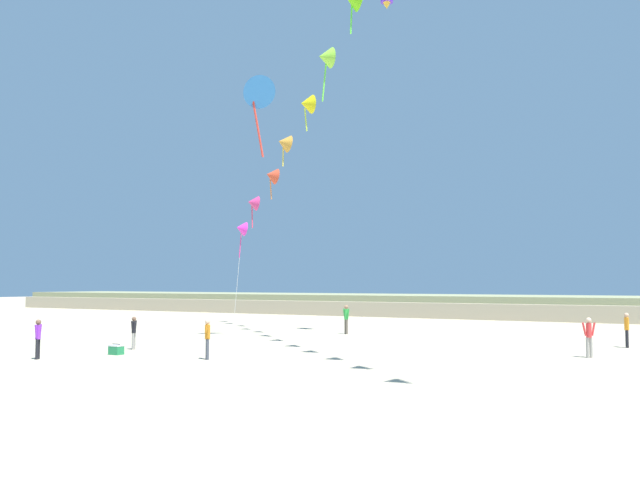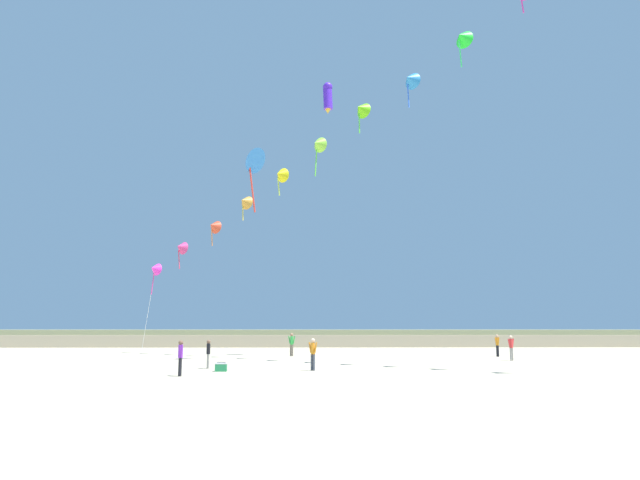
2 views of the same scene
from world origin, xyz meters
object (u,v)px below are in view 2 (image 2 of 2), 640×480
person_mid_center (511,346)px  person_far_right (497,344)px  person_far_left (180,355)px  large_kite_low_lead (328,97)px  person_near_left (208,352)px  person_far_center (292,343)px  person_near_right (313,352)px  beach_cooler (221,367)px  large_kite_mid_trail (253,160)px

person_mid_center → person_far_right: (0.88, 5.48, 0.00)m
person_far_left → large_kite_low_lead: (7.29, 18.12, 19.99)m
person_near_left → person_far_center: 13.94m
person_near_right → person_far_right: person_far_right is taller
person_far_right → beach_cooler: 23.54m
person_mid_center → large_kite_mid_trail: 21.67m
person_mid_center → person_near_left: bearing=-159.8°
person_mid_center → large_kite_mid_trail: bearing=177.0°
person_far_left → beach_cooler: size_ratio=2.76×
person_mid_center → large_kite_low_lead: size_ratio=0.61×
person_near_left → person_far_left: 4.84m
large_kite_mid_trail → person_far_center: bearing=64.0°
beach_cooler → person_far_right: bearing=37.6°
person_far_left → large_kite_low_lead: large_kite_low_lead is taller
person_near_right → large_kite_mid_trail: (-4.22, 9.31, 12.92)m
person_far_center → large_kite_low_lead: size_ratio=0.65×
person_far_center → large_kite_low_lead: bearing=-1.1°
person_near_left → person_far_center: bearing=73.1°
person_near_left → beach_cooler: person_near_left is taller
person_far_right → person_far_left: bearing=-139.4°
person_near_left → person_mid_center: person_mid_center is taller
person_far_right → large_kite_low_lead: size_ratio=0.61×
person_far_right → large_kite_mid_trail: bearing=-166.0°
person_mid_center → beach_cooler: size_ratio=2.85×
person_far_left → person_mid_center: bearing=31.5°
large_kite_mid_trail → person_near_left: bearing=-99.9°
person_near_left → person_mid_center: bearing=20.2°
person_mid_center → large_kite_low_lead: bearing=151.7°
person_far_center → large_kite_mid_trail: size_ratio=0.37×
person_far_left → large_kite_low_lead: bearing=68.1°
person_mid_center → large_kite_mid_trail: large_kite_mid_trail is taller
person_mid_center → large_kite_low_lead: large_kite_low_lead is taller
person_near_right → person_far_center: 14.91m
person_mid_center → person_far_center: 16.04m
person_mid_center → person_far_right: 5.55m
person_far_left → person_far_right: bearing=40.6°
person_far_right → large_kite_low_lead: bearing=175.9°
person_near_right → person_far_right: bearing=44.6°
person_far_right → person_mid_center: bearing=-99.2°
person_near_left → person_near_right: 5.78m
person_near_left → person_far_center: (4.05, 13.34, 0.13)m
person_near_right → large_kite_low_lead: (1.30, 14.78, 19.98)m
person_near_left → large_kite_low_lead: large_kite_low_lead is taller
person_near_right → large_kite_mid_trail: large_kite_mid_trail is taller
person_far_right → person_far_center: person_far_center is taller
person_near_right → beach_cooler: size_ratio=2.80×
person_far_left → large_kite_mid_trail: bearing=82.0°
person_far_center → beach_cooler: person_far_center is taller
person_near_right → large_kite_mid_trail: bearing=114.4°
person_far_center → beach_cooler: size_ratio=3.02×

